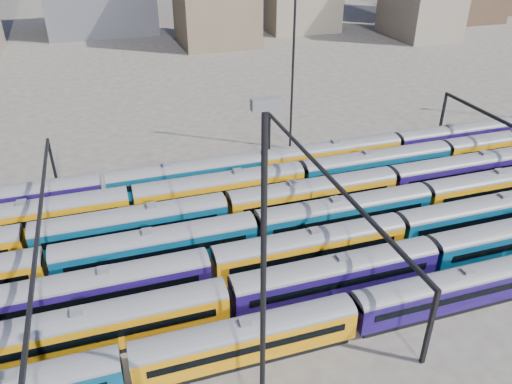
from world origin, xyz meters
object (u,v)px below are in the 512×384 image
object	(u,v)px
rake_0	(353,311)
mast_2	(263,285)
rake_2	(211,265)
rake_1	(336,273)

from	to	relation	value
rake_0	mast_2	distance (m)	17.21
rake_2	mast_2	distance (m)	20.37
rake_1	rake_2	xyz separation A→B (m)	(-11.25, 5.00, -0.01)
rake_0	rake_1	xyz separation A→B (m)	(0.71, 5.00, 0.23)
rake_2	mast_2	world-z (taller)	mast_2
rake_0	rake_2	bearing A→B (deg)	136.51
rake_2	mast_2	size ratio (longest dim) A/B	4.99
rake_1	rake_2	bearing A→B (deg)	156.03
rake_1	rake_2	size ratio (longest dim) A/B	1.17
rake_1	rake_2	world-z (taller)	rake_1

